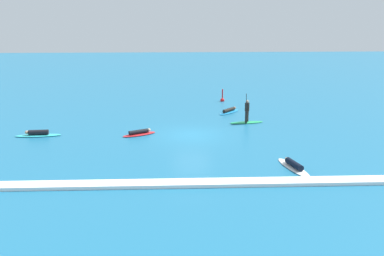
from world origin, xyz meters
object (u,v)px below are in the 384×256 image
object	(u,v)px
surfer_on_teal_board	(38,134)
surfer_on_green_board	(247,117)
surfer_on_red_board	(139,133)
surfer_on_blue_board	(229,111)
marker_buoy	(222,99)
surfer_on_white_board	(294,166)

from	to	relation	value
surfer_on_teal_board	surfer_on_green_board	bearing A→B (deg)	-173.03
surfer_on_teal_board	surfer_on_red_board	bearing A→B (deg)	175.71
surfer_on_green_board	surfer_on_teal_board	size ratio (longest dim) A/B	0.86
surfer_on_green_board	surfer_on_blue_board	xyz separation A→B (m)	(-0.90, 3.57, -0.38)
surfer_on_teal_board	marker_buoy	bearing A→B (deg)	-145.67
marker_buoy	surfer_on_blue_board	bearing A→B (deg)	-88.97
surfer_on_white_board	marker_buoy	world-z (taller)	marker_buoy
surfer_on_white_board	surfer_on_blue_board	distance (m)	13.63
surfer_on_white_board	surfer_on_blue_board	xyz separation A→B (m)	(-1.88, 13.50, -0.02)
marker_buoy	surfer_on_teal_board	bearing A→B (deg)	-141.41
surfer_on_blue_board	marker_buoy	distance (m)	4.64
surfer_on_blue_board	surfer_on_green_board	bearing A→B (deg)	-124.63
surfer_on_green_board	surfer_on_red_board	xyz separation A→B (m)	(-8.02, -2.98, -0.38)
surfer_on_teal_board	marker_buoy	distance (m)	17.94
surfer_on_teal_board	marker_buoy	xyz separation A→B (m)	(14.02, 11.19, 0.05)
surfer_on_white_board	surfer_on_blue_board	size ratio (longest dim) A/B	1.36
surfer_on_green_board	surfer_on_red_board	bearing A→B (deg)	11.66
surfer_on_teal_board	surfer_on_red_board	distance (m)	6.98
surfer_on_teal_board	surfer_on_white_board	bearing A→B (deg)	152.25
surfer_on_blue_board	surfer_on_red_board	bearing A→B (deg)	173.90
surfer_on_white_board	surfer_on_red_board	distance (m)	11.37
surfer_on_white_board	marker_buoy	xyz separation A→B (m)	(-1.97, 18.14, 0.05)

